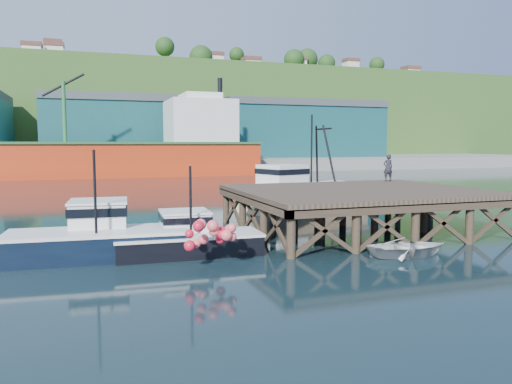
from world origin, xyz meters
name	(u,v)px	position (x,y,z in m)	size (l,w,h in m)	color
ground	(257,237)	(0.00, 0.00, 0.00)	(300.00, 300.00, 0.00)	black
wharf	(360,193)	(5.50, -0.19, 1.94)	(12.00, 10.00, 2.62)	brown
far_quay	(130,163)	(0.00, 70.00, 1.00)	(160.00, 40.00, 2.00)	gray
warehouse_mid	(132,131)	(0.00, 65.00, 6.50)	(28.00, 16.00, 9.00)	#1B5A5B
warehouse_right	(295,132)	(30.00, 65.00, 6.50)	(30.00, 16.00, 9.00)	#1B5A5B
cargo_ship	(78,152)	(-8.46, 48.00, 3.31)	(55.50, 10.00, 13.75)	red
hillside	(118,115)	(0.00, 100.00, 11.00)	(220.00, 50.00, 22.00)	#2D511E
boat_navy	(98,236)	(-7.27, -2.03, 0.85)	(6.91, 3.88, 4.22)	black
boat_black	(188,238)	(-3.82, -2.57, 0.66)	(5.88, 4.95, 3.59)	black
trawler	(303,189)	(6.32, 8.71, 1.32)	(10.13, 6.39, 6.39)	beige
dinghy	(409,247)	(4.41, -5.80, 0.34)	(2.33, 3.27, 0.68)	silver
dockworker	(388,168)	(9.94, 4.05, 2.95)	(0.60, 0.40, 1.66)	black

